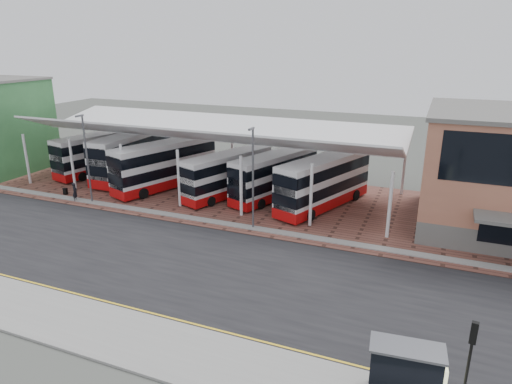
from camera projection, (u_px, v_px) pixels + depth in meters
ground at (191, 257)px, 31.21m from camera, size 140.00×140.00×0.00m
road at (183, 264)px, 30.33m from camera, size 120.00×14.00×0.02m
forecourt at (281, 202)px, 41.89m from camera, size 72.00×16.00×0.06m
sidewalk at (102, 330)px, 23.29m from camera, size 120.00×4.00×0.14m
north_kerb at (230, 224)px, 36.63m from camera, size 120.00×0.80×0.14m
yellow_line_near at (126, 310)px, 25.06m from camera, size 120.00×0.12×0.01m
yellow_line_far at (130, 307)px, 25.33m from camera, size 120.00×0.12×0.01m
canopy at (207, 132)px, 43.78m from camera, size 37.00×11.63×7.07m
shop_green at (1, 127)px, 50.06m from camera, size 6.40×10.20×10.22m
lamp_west at (87, 156)px, 40.40m from camera, size 0.16×0.90×8.07m
lamp_east at (253, 176)px, 34.62m from camera, size 0.16×0.90×8.07m
bus_0 at (100, 153)px, 50.58m from camera, size 4.76×10.91×4.38m
bus_1 at (133, 155)px, 48.93m from camera, size 2.94×11.64×4.80m
bus_2 at (165, 165)px, 45.23m from camera, size 6.24×11.37×4.60m
bus_3 at (228, 175)px, 42.99m from camera, size 5.60×10.13×4.10m
bus_4 at (274, 176)px, 42.42m from camera, size 5.57×10.43×4.21m
bus_5 at (324, 183)px, 39.91m from camera, size 6.19×11.13×4.51m
pedestrian at (75, 192)px, 41.83m from camera, size 0.62×0.74×1.72m
suitcase at (65, 191)px, 43.72m from camera, size 0.37×0.27×0.64m
bus_shelter at (412, 371)px, 18.11m from camera, size 3.10×1.65×2.39m
traffic_signal_west at (471, 351)px, 17.57m from camera, size 0.29×0.24×3.89m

